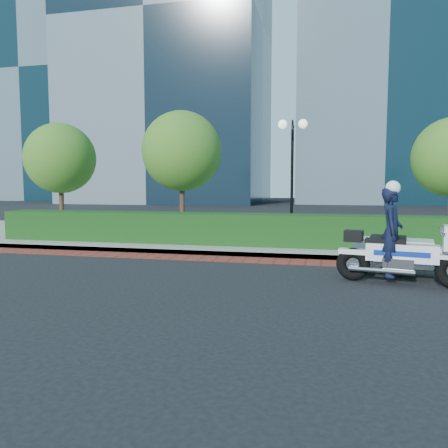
% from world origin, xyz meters
% --- Properties ---
extents(ground, '(120.00, 120.00, 0.00)m').
position_xyz_m(ground, '(0.00, 0.00, 0.00)').
color(ground, black).
rests_on(ground, ground).
extents(brick_strip, '(60.00, 1.00, 0.01)m').
position_xyz_m(brick_strip, '(0.00, 1.50, 0.01)').
color(brick_strip, maroon).
rests_on(brick_strip, ground).
extents(sidewalk, '(60.00, 8.00, 0.15)m').
position_xyz_m(sidewalk, '(0.00, 6.00, 0.07)').
color(sidewalk, gray).
rests_on(sidewalk, ground).
extents(hedge_main, '(18.00, 1.20, 1.00)m').
position_xyz_m(hedge_main, '(0.00, 3.60, 0.65)').
color(hedge_main, '#123311').
rests_on(hedge_main, sidewalk).
extents(lamppost, '(1.02, 0.70, 4.21)m').
position_xyz_m(lamppost, '(1.00, 5.20, 2.96)').
color(lamppost, black).
rests_on(lamppost, sidewalk).
extents(tree_a, '(3.00, 3.00, 4.58)m').
position_xyz_m(tree_a, '(-9.00, 6.50, 3.22)').
color(tree_a, '#332319').
rests_on(tree_a, sidewalk).
extents(tree_b, '(3.20, 3.20, 4.89)m').
position_xyz_m(tree_b, '(-3.50, 6.50, 3.43)').
color(tree_b, '#332319').
rests_on(tree_b, sidewalk).
extents(tower_left, '(22.00, 16.00, 40.00)m').
position_xyz_m(tower_left, '(-16.00, 40.00, 20.00)').
color(tower_left, black).
rests_on(tower_left, ground).
extents(tower_center, '(18.00, 15.00, 46.00)m').
position_xyz_m(tower_center, '(8.00, 44.00, 23.00)').
color(tower_center, black).
rests_on(tower_center, ground).
extents(tower_far_left, '(16.00, 14.00, 34.00)m').
position_xyz_m(tower_far_left, '(-36.00, 46.00, 17.00)').
color(tower_far_left, black).
rests_on(tower_far_left, ground).
extents(police_motorcycle, '(2.68, 2.16, 2.18)m').
position_xyz_m(police_motorcycle, '(3.71, -0.31, 0.75)').
color(police_motorcycle, black).
rests_on(police_motorcycle, ground).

